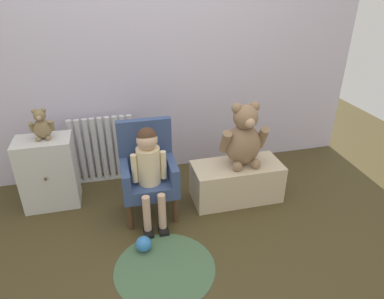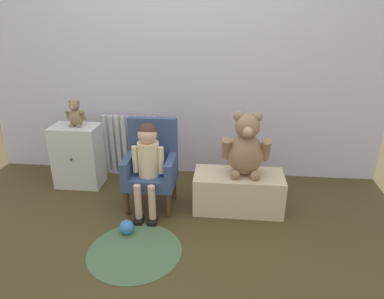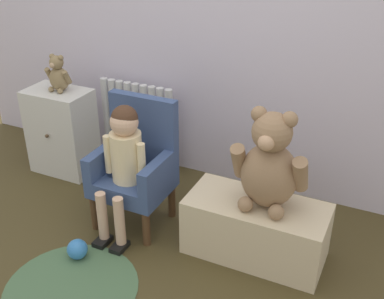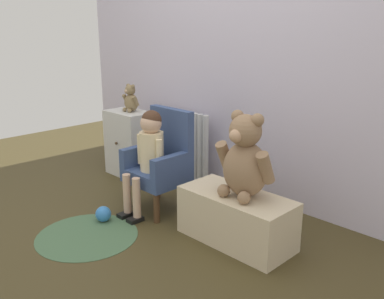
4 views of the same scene
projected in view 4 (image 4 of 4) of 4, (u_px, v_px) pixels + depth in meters
ground_plane at (115, 239)px, 2.72m from camera, size 6.00×6.00×0.00m
back_wall at (242, 40)px, 3.21m from camera, size 3.80×0.05×2.40m
radiator at (185, 146)px, 3.72m from camera, size 0.56×0.05×0.61m
small_dresser at (130, 143)px, 3.83m from camera, size 0.42×0.29×0.58m
child_armchair at (161, 161)px, 3.11m from camera, size 0.41×0.36×0.74m
child_figure at (149, 147)px, 2.99m from camera, size 0.25×0.35×0.75m
low_bench at (236, 218)px, 2.66m from camera, size 0.72×0.34×0.32m
large_teddy_bear at (245, 160)px, 2.53m from camera, size 0.38×0.27×0.52m
small_teddy_bear at (131, 100)px, 3.71m from camera, size 0.17×0.12×0.24m
floor_rug at (87, 236)px, 2.77m from camera, size 0.65×0.65×0.01m
toy_ball at (103, 214)px, 2.96m from camera, size 0.11×0.11×0.11m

